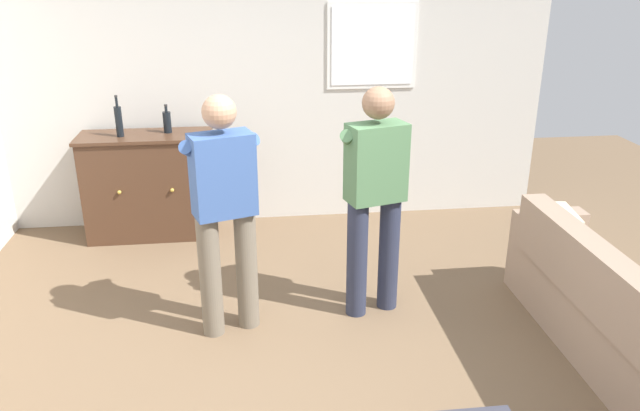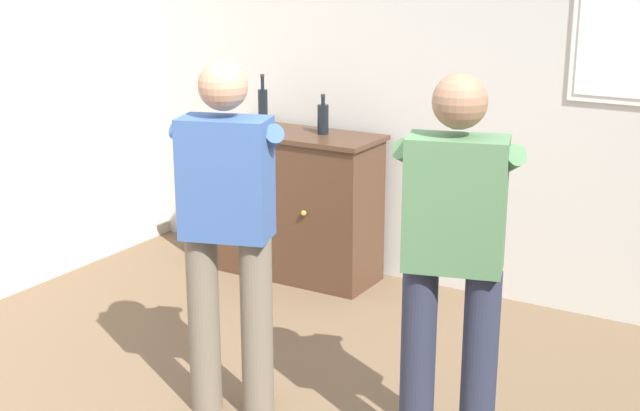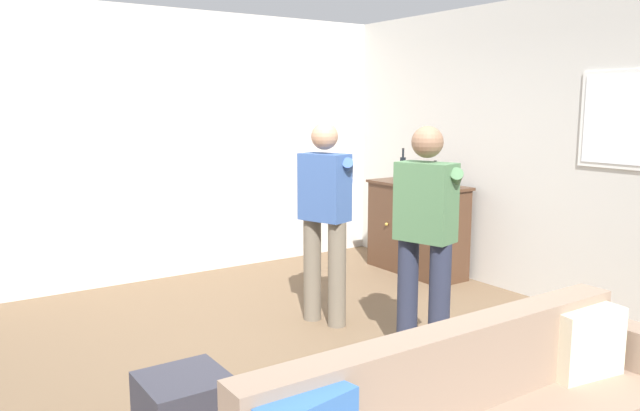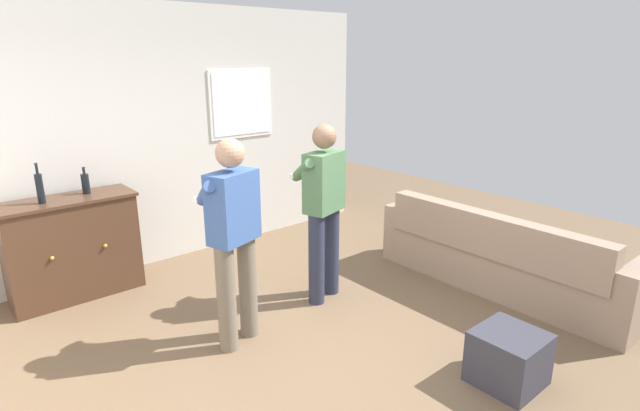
# 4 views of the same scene
# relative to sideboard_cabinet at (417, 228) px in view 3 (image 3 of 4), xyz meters

# --- Properties ---
(ground) EXTENTS (10.40, 10.40, 0.00)m
(ground) POSITION_rel_sideboard_cabinet_xyz_m (1.26, -2.30, -0.49)
(ground) COLOR brown
(wall_back_with_window) EXTENTS (5.20, 0.15, 2.80)m
(wall_back_with_window) POSITION_rel_sideboard_cabinet_xyz_m (1.27, 0.36, 0.91)
(wall_back_with_window) COLOR beige
(wall_back_with_window) RESTS_ON ground
(wall_side_left) EXTENTS (0.12, 5.20, 2.80)m
(wall_side_left) POSITION_rel_sideboard_cabinet_xyz_m (-1.40, -2.30, 0.91)
(wall_side_left) COLOR silver
(wall_side_left) RESTS_ON ground
(sideboard_cabinet) EXTENTS (1.20, 0.49, 0.99)m
(sideboard_cabinet) POSITION_rel_sideboard_cabinet_xyz_m (0.00, 0.00, 0.00)
(sideboard_cabinet) COLOR #472D1E
(sideboard_cabinet) RESTS_ON ground
(bottle_wine_green) EXTENTS (0.07, 0.07, 0.26)m
(bottle_wine_green) POSITION_rel_sideboard_cabinet_xyz_m (0.21, 0.05, 0.59)
(bottle_wine_green) COLOR black
(bottle_wine_green) RESTS_ON sideboard_cabinet
(bottle_liquor_amber) EXTENTS (0.06, 0.06, 0.37)m
(bottle_liquor_amber) POSITION_rel_sideboard_cabinet_xyz_m (-0.20, -0.04, 0.64)
(bottle_liquor_amber) COLOR black
(bottle_liquor_amber) RESTS_ON sideboard_cabinet
(ottoman) EXTENTS (0.45, 0.45, 0.39)m
(ottoman) POSITION_rel_sideboard_cabinet_xyz_m (1.93, -3.45, -0.30)
(ottoman) COLOR #33333D
(ottoman) RESTS_ON ground
(person_standing_left) EXTENTS (0.53, 0.52, 1.68)m
(person_standing_left) POSITION_rel_sideboard_cabinet_xyz_m (0.75, -1.73, 0.44)
(person_standing_left) COLOR #6B6051
(person_standing_left) RESTS_ON ground
(person_standing_right) EXTENTS (0.54, 0.52, 1.68)m
(person_standing_right) POSITION_rel_sideboard_cabinet_xyz_m (1.79, -1.59, 0.44)
(person_standing_right) COLOR #282D42
(person_standing_right) RESTS_ON ground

